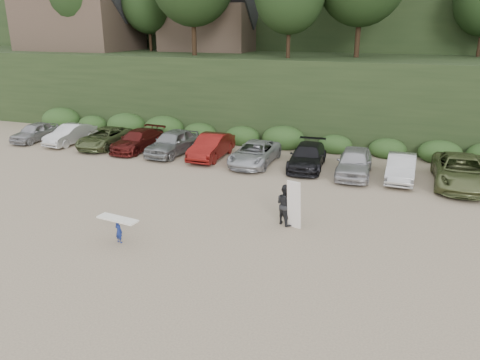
% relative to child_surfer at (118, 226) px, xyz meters
% --- Properties ---
extents(ground, '(120.00, 120.00, 0.00)m').
position_rel_child_surfer_xyz_m(ground, '(4.84, 2.49, -0.73)').
color(ground, tan).
rests_on(ground, ground).
extents(parked_cars, '(39.37, 6.01, 1.65)m').
position_rel_child_surfer_xyz_m(parked_cars, '(4.14, 12.57, 0.02)').
color(parked_cars, '#9B9B9F').
rests_on(parked_cars, ground).
extents(child_surfer, '(1.83, 0.72, 1.07)m').
position_rel_child_surfer_xyz_m(child_surfer, '(0.00, 0.00, 0.00)').
color(child_surfer, navy).
rests_on(child_surfer, ground).
extents(adult_surfer, '(1.36, 1.08, 2.17)m').
position_rel_child_surfer_xyz_m(adult_surfer, '(5.89, 4.05, 0.21)').
color(adult_surfer, black).
rests_on(adult_surfer, ground).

